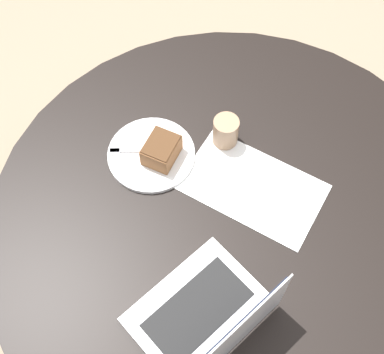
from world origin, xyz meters
The scene contains 8 objects.
ground_plane centered at (0.00, 0.00, 0.00)m, with size 12.00×12.00×0.00m, color gray.
dining_table centered at (0.00, 0.00, 0.63)m, with size 1.26×1.26×0.75m.
paper_document centered at (-0.02, 0.09, 0.76)m, with size 0.39×0.28×0.00m.
plate centered at (-0.28, -0.01, 0.76)m, with size 0.23×0.23×0.01m.
cake_slice centered at (-0.25, 0.00, 0.80)m, with size 0.10×0.11×0.06m.
fork centered at (-0.32, -0.04, 0.77)m, with size 0.14×0.13×0.00m.
coffee_glass centered at (-0.16, 0.16, 0.80)m, with size 0.07×0.07×0.09m.
laptop centered at (0.12, -0.25, 0.79)m, with size 0.25×0.32×0.21m.
Camera 1 is at (0.30, -0.50, 1.98)m, focal length 50.00 mm.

